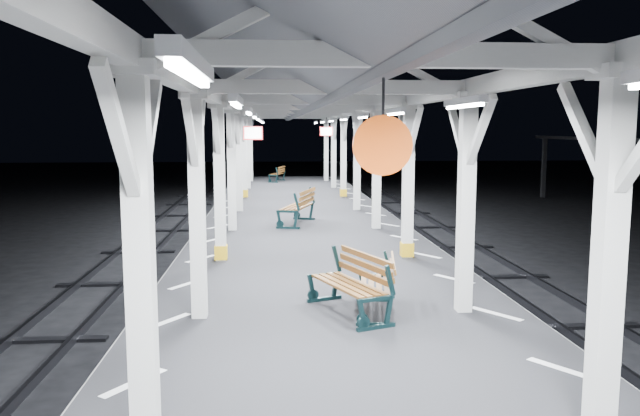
{
  "coord_description": "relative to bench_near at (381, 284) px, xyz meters",
  "views": [
    {
      "loc": [
        -0.92,
        -11.1,
        3.79
      ],
      "look_at": [
        0.05,
        1.25,
        2.2
      ],
      "focal_mm": 35.0,
      "sensor_mm": 36.0,
      "label": 1
    }
  ],
  "objects": [
    {
      "name": "hazard_stripes_right",
      "position": [
        1.72,
        1.94,
        -0.43
      ],
      "size": [
        1.0,
        48.0,
        0.01
      ],
      "primitive_type": "cube",
      "color": "silver",
      "rests_on": "platform"
    },
    {
      "name": "platform",
      "position": [
        -0.73,
        1.94,
        -0.94
      ],
      "size": [
        6.0,
        50.0,
        1.0
      ],
      "primitive_type": "cube",
      "color": "black",
      "rests_on": "ground"
    },
    {
      "name": "bench_extra",
      "position": [
        -1.27,
        23.57,
        -0.01
      ],
      "size": [
        0.92,
        1.57,
        0.8
      ],
      "rotation": [
        0.0,
        0.0,
        -0.28
      ],
      "color": "black",
      "rests_on": "platform"
    },
    {
      "name": "bench_far",
      "position": [
        -0.83,
        8.83,
        0.11
      ],
      "size": [
        1.22,
        2.01,
        1.03
      ],
      "rotation": [
        0.0,
        0.0,
        -0.3
      ],
      "color": "black",
      "rests_on": "platform"
    },
    {
      "name": "canopy",
      "position": [
        -0.73,
        1.92,
        3.13
      ],
      "size": [
        5.4,
        49.0,
        4.65
      ],
      "color": "silver",
      "rests_on": "platform"
    },
    {
      "name": "track_right",
      "position": [
        4.27,
        1.94,
        -1.36
      ],
      "size": [
        2.2,
        60.0,
        0.16
      ],
      "color": "#2D2D33",
      "rests_on": "ground"
    },
    {
      "name": "ground",
      "position": [
        -0.73,
        1.94,
        -1.44
      ],
      "size": [
        120.0,
        120.0,
        0.0
      ],
      "primitive_type": "plane",
      "color": "black",
      "rests_on": "ground"
    },
    {
      "name": "hazard_stripes_left",
      "position": [
        -3.18,
        1.94,
        -0.43
      ],
      "size": [
        1.0,
        48.0,
        0.01
      ],
      "primitive_type": "cube",
      "color": "silver",
      "rests_on": "platform"
    },
    {
      "name": "bench_mid",
      "position": [
        -0.42,
        -0.05,
        0.05
      ],
      "size": [
        1.18,
        1.79,
        0.91
      ],
      "rotation": [
        0.0,
        0.0,
        0.38
      ],
      "color": "black",
      "rests_on": "platform"
    },
    {
      "name": "track_left",
      "position": [
        -5.73,
        1.94,
        -1.36
      ],
      "size": [
        2.2,
        60.0,
        0.16
      ],
      "color": "#2D2D33",
      "rests_on": "ground"
    },
    {
      "name": "bench_near",
      "position": [
        0.0,
        0.0,
        0.0
      ],
      "size": [
        0.79,
        1.58,
        0.82
      ],
      "rotation": [
        0.0,
        0.0,
        -0.16
      ],
      "color": "black",
      "rests_on": "platform"
    }
  ]
}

